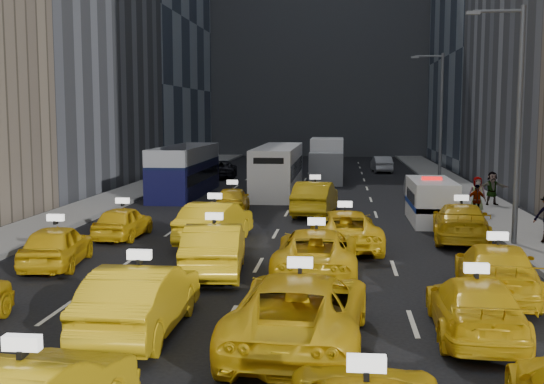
{
  "coord_description": "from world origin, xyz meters",
  "views": [
    {
      "loc": [
        2.72,
        -14.28,
        5.07
      ],
      "look_at": [
        0.04,
        12.11,
        2.0
      ],
      "focal_mm": 45.0,
      "sensor_mm": 36.0,
      "label": 1
    }
  ],
  "objects_px": {
    "double_decker": "(185,171)",
    "city_bus": "(278,170)",
    "box_truck": "(327,160)",
    "nypd_van": "(431,202)"
  },
  "relations": [
    {
      "from": "double_decker",
      "to": "box_truck",
      "type": "xyz_separation_m",
      "value": [
        8.58,
        9.38,
        0.09
      ]
    },
    {
      "from": "city_bus",
      "to": "box_truck",
      "type": "bearing_deg",
      "value": 74.62
    },
    {
      "from": "city_bus",
      "to": "double_decker",
      "type": "bearing_deg",
      "value": -158.09
    },
    {
      "from": "box_truck",
      "to": "city_bus",
      "type": "bearing_deg",
      "value": -112.68
    },
    {
      "from": "nypd_van",
      "to": "box_truck",
      "type": "bearing_deg",
      "value": 105.67
    },
    {
      "from": "city_bus",
      "to": "nypd_van",
      "type": "bearing_deg",
      "value": -47.96
    },
    {
      "from": "box_truck",
      "to": "nypd_van",
      "type": "bearing_deg",
      "value": -76.2
    },
    {
      "from": "nypd_van",
      "to": "double_decker",
      "type": "distance_m",
      "value": 16.7
    },
    {
      "from": "double_decker",
      "to": "city_bus",
      "type": "height_order",
      "value": "double_decker"
    },
    {
      "from": "nypd_van",
      "to": "city_bus",
      "type": "bearing_deg",
      "value": 126.61
    }
  ]
}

